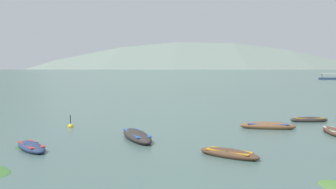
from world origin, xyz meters
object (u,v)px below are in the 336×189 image
Objects in this scene: mooring_buoy at (71,126)px; rowboat_0 at (137,136)px; rowboat_3 at (268,126)px; rowboat_1 at (333,131)px; rowboat_2 at (31,147)px; rowboat_6 at (309,120)px; rowboat_5 at (229,154)px; ferry_0 at (332,78)px.

rowboat_0 is at bearing -35.10° from mooring_buoy.
rowboat_3 is at bearing 26.23° from rowboat_0.
rowboat_1 is at bearing -21.80° from rowboat_3.
mooring_buoy is (-0.35, 7.03, -0.06)m from rowboat_2.
rowboat_0 reaches higher than rowboat_3.
rowboat_1 is 3.07× the size of mooring_buoy.
rowboat_6 is at bearing 31.39° from rowboat_0.
rowboat_5 is 1.02× the size of rowboat_6.
rowboat_5 is (10.35, -0.75, -0.00)m from rowboat_2.
rowboat_2 is (-17.89, -5.91, 0.01)m from rowboat_1.
ferry_0 is (42.30, 104.66, 0.29)m from rowboat_6.
rowboat_6 is (12.84, 7.83, -0.04)m from rowboat_0.
rowboat_2 is 0.92× the size of rowboat_5.
ferry_0 reaches higher than rowboat_1.
rowboat_1 is 0.79× the size of rowboat_3.
rowboat_2 is at bearing -151.83° from rowboat_3.
rowboat_2 is 10.38m from rowboat_5.
rowboat_6 is at bearing 40.90° from rowboat_3.
rowboat_0 is 125.28m from ferry_0.
mooring_buoy reaches higher than rowboat_6.
rowboat_3 reaches higher than rowboat_2.
rowboat_2 is 7.03m from mooring_buoy.
rowboat_3 reaches higher than rowboat_1.
rowboat_0 is 1.11× the size of rowboat_3.
rowboat_1 is at bearing 12.26° from rowboat_0.
rowboat_0 is at bearing -148.61° from rowboat_6.
rowboat_3 is at bearing 66.31° from rowboat_5.
rowboat_2 reaches higher than rowboat_5.
rowboat_5 is at bearing -123.12° from rowboat_6.
rowboat_2 is at bearing -148.69° from rowboat_0.
rowboat_3 is 117.67m from ferry_0.
rowboat_5 is 126.66m from ferry_0.
ferry_0 is at bearing 68.87° from rowboat_1.
mooring_buoy is (-60.66, -108.61, -0.35)m from ferry_0.
mooring_buoy reaches higher than rowboat_5.
rowboat_2 is 15.84m from rowboat_3.
rowboat_5 is 14.01m from rowboat_6.
ferry_0 is (46.34, 108.16, 0.26)m from rowboat_3.
rowboat_6 is at bearing 31.37° from rowboat_2.
mooring_buoy is (-10.71, 7.78, -0.06)m from rowboat_5.
rowboat_2 is 2.84× the size of mooring_buoy.
rowboat_0 is at bearing 143.08° from rowboat_5.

